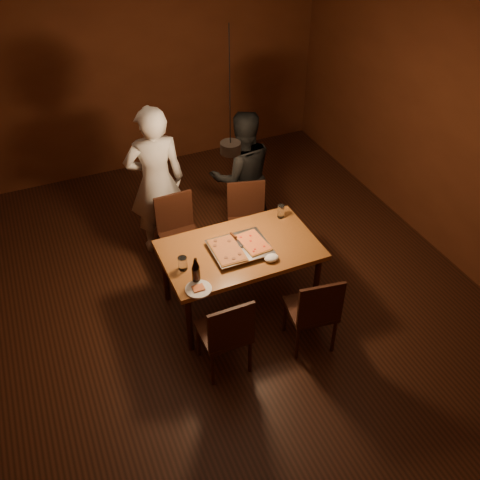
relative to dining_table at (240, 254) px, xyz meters
name	(u,v)px	position (x,y,z in m)	size (l,w,h in m)	color
room_shell	(231,182)	(-0.01, 0.18, 0.72)	(6.00, 6.00, 6.00)	#3A1A0F
dining_table	(240,254)	(0.00, 0.00, 0.00)	(1.50, 0.90, 0.75)	#9C5B27
chair_far_left	(178,227)	(-0.36, 0.83, -0.14)	(0.43, 0.43, 0.49)	#38190F
chair_far_right	(247,214)	(0.41, 0.74, -0.14)	(0.51, 0.51, 0.49)	#38190F
chair_near_left	(227,330)	(-0.44, -0.73, -0.14)	(0.42, 0.42, 0.49)	#38190F
chair_near_right	(315,307)	(0.39, -0.80, -0.14)	(0.48, 0.48, 0.49)	#38190F
pizza_tray	(240,249)	(-0.01, -0.03, 0.10)	(0.55, 0.45, 0.05)	silver
pizza_meat	(227,250)	(-0.15, -0.04, 0.13)	(0.26, 0.42, 0.02)	maroon
pizza_cheese	(253,242)	(0.12, -0.04, 0.13)	(0.23, 0.36, 0.02)	gold
spatula	(239,243)	(-0.01, 0.00, 0.14)	(0.09, 0.24, 0.04)	silver
beer_bottle_a	(195,271)	(-0.55, -0.27, 0.20)	(0.06, 0.06, 0.24)	black
beer_bottle_b	(196,270)	(-0.54, -0.26, 0.20)	(0.07, 0.07, 0.26)	black
water_glass_left	(183,263)	(-0.60, -0.07, 0.14)	(0.08, 0.08, 0.13)	silver
water_glass_right	(281,211)	(0.59, 0.29, 0.15)	(0.07, 0.07, 0.14)	silver
plate_slice	(198,289)	(-0.56, -0.38, 0.08)	(0.24, 0.24, 0.03)	white
napkin	(271,258)	(0.20, -0.28, 0.10)	(0.14, 0.11, 0.06)	white
diner_white	(156,182)	(-0.45, 1.25, 0.21)	(0.65, 0.42, 1.77)	silver
diner_dark	(242,176)	(0.53, 1.15, 0.10)	(0.76, 0.59, 1.56)	black
pendant_lamp	(230,147)	(-0.01, 0.18, 1.08)	(0.18, 0.18, 1.10)	black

